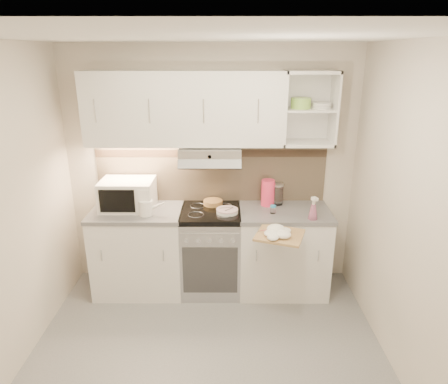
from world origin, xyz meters
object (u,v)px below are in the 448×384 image
at_px(watering_can, 147,207).
at_px(plate_stack, 227,211).
at_px(glass_jar, 278,194).
at_px(electric_range, 211,250).
at_px(microwave, 128,194).
at_px(cutting_board, 280,235).
at_px(spray_bottle, 313,210).
at_px(pink_pitcher, 268,193).

xyz_separation_m(watering_can, plate_stack, (0.79, 0.06, -0.06)).
height_order(watering_can, glass_jar, watering_can).
height_order(electric_range, microwave, microwave).
bearing_deg(electric_range, cutting_board, -39.40).
bearing_deg(cutting_board, microwave, 178.01).
xyz_separation_m(plate_stack, glass_jar, (0.53, 0.24, 0.09)).
distance_m(microwave, plate_stack, 1.02).
bearing_deg(spray_bottle, pink_pitcher, 115.39).
height_order(plate_stack, cutting_board, plate_stack).
relative_size(electric_range, pink_pitcher, 3.29).
distance_m(electric_range, glass_jar, 0.91).
distance_m(watering_can, glass_jar, 1.35).
height_order(spray_bottle, cutting_board, spray_bottle).
height_order(glass_jar, cutting_board, glass_jar).
relative_size(watering_can, cutting_board, 0.68).
xyz_separation_m(electric_range, plate_stack, (0.17, -0.07, 0.47)).
height_order(pink_pitcher, cutting_board, pink_pitcher).
xyz_separation_m(electric_range, glass_jar, (0.69, 0.17, 0.56)).
relative_size(plate_stack, pink_pitcher, 0.79).
bearing_deg(microwave, electric_range, -3.36).
bearing_deg(electric_range, pink_pitcher, 13.92).
distance_m(electric_range, microwave, 1.03).
relative_size(electric_range, watering_can, 3.29).
bearing_deg(spray_bottle, watering_can, 154.78).
height_order(microwave, cutting_board, microwave).
xyz_separation_m(microwave, spray_bottle, (1.82, -0.28, -0.06)).
xyz_separation_m(microwave, plate_stack, (1.01, -0.12, -0.13)).
xyz_separation_m(electric_range, cutting_board, (0.63, -0.52, 0.42)).
xyz_separation_m(plate_stack, cutting_board, (0.47, -0.45, -0.05)).
relative_size(electric_range, plate_stack, 4.14).
height_order(watering_can, spray_bottle, spray_bottle).
bearing_deg(spray_bottle, cutting_board, -161.32).
height_order(microwave, watering_can, microwave).
distance_m(watering_can, pink_pitcher, 1.24).
distance_m(microwave, cutting_board, 1.59).
bearing_deg(spray_bottle, microwave, 149.63).
distance_m(glass_jar, spray_bottle, 0.49).
distance_m(microwave, pink_pitcher, 1.43).
height_order(pink_pitcher, spray_bottle, pink_pitcher).
xyz_separation_m(electric_range, pink_pitcher, (0.59, 0.15, 0.59)).
xyz_separation_m(microwave, pink_pitcher, (1.43, 0.09, -0.01)).
xyz_separation_m(spray_bottle, cutting_board, (-0.35, -0.30, -0.12)).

